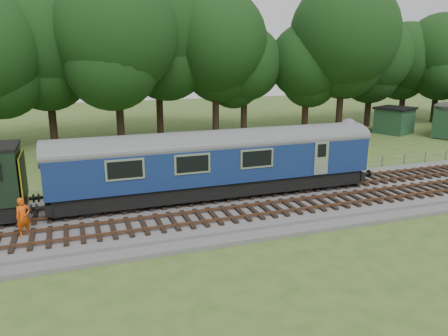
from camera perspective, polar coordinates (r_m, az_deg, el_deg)
name	(u,v)px	position (r m, az deg, el deg)	size (l,w,h in m)	color
ground	(320,199)	(26.17, 12.39, -3.96)	(120.00, 120.00, 0.00)	#375820
ballast	(320,196)	(26.12, 12.41, -3.60)	(70.00, 7.00, 0.35)	#4C4C4F
track_north	(308,186)	(27.19, 10.90, -2.27)	(67.20, 2.40, 0.21)	black
track_south	(336,201)	(24.78, 14.38, -4.14)	(67.20, 2.40, 0.21)	black
fence	(284,179)	(29.90, 7.89, -1.41)	(64.00, 0.12, 1.00)	#6B6054
tree_line	(207,135)	(45.73, -2.17, 4.30)	(70.00, 8.00, 18.00)	black
dmu_railcar	(217,158)	(24.24, -0.91, 1.31)	(18.05, 2.86, 3.88)	black
worker	(23,217)	(21.32, -24.74, -5.83)	(0.64, 0.42, 1.76)	#DB4D0B
shed	(394,120)	(50.06, 21.34, 5.85)	(4.48, 4.48, 2.79)	#1C3D27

